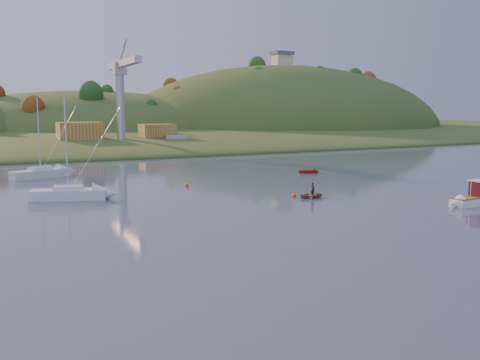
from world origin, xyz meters
name	(u,v)px	position (x,y,z in m)	size (l,w,h in m)	color
far_shore	(57,133)	(0.00, 230.00, 0.00)	(620.00, 220.00, 1.50)	#2F451B
shore_slope	(83,141)	(0.00, 165.00, 0.00)	(640.00, 150.00, 7.00)	#2F451B
hill_center	(88,134)	(10.00, 210.00, 0.00)	(140.00, 120.00, 36.00)	#2F451B
hill_right	(281,132)	(95.00, 195.00, 0.00)	(150.00, 130.00, 60.00)	#2F451B
hilltop_house	(282,58)	(95.00, 195.00, 33.40)	(9.00, 7.00, 6.45)	beige
hillside_trees	(74,138)	(0.00, 185.00, 0.00)	(280.00, 50.00, 32.00)	#234F1C
wharf	(131,144)	(5.00, 122.00, 1.20)	(42.00, 16.00, 2.40)	slate
shed_west	(80,131)	(-8.00, 123.00, 4.80)	(11.00, 8.00, 4.80)	olive
shed_east	(157,131)	(13.00, 124.00, 4.40)	(9.00, 7.00, 4.00)	olive
dock_crane	(121,83)	(2.00, 118.39, 17.17)	(3.20, 28.00, 20.30)	#B7B7BC
fishing_boat	(468,199)	(16.39, 21.57, 0.81)	(5.86, 2.21, 3.67)	white
sailboat_near	(41,173)	(-23.44, 68.23, 0.79)	(9.36, 5.55, 12.45)	silver
sailboat_far	(68,193)	(-22.69, 45.45, 0.77)	(9.10, 5.17, 12.09)	silver
canoe	(313,195)	(3.99, 33.69, 0.31)	(2.16, 3.02, 0.63)	#89684B
paddler	(313,191)	(3.99, 33.69, 0.79)	(0.58, 0.38, 1.58)	black
red_tender	(311,171)	(17.88, 54.74, 0.25)	(3.64, 2.48, 1.18)	#51110B
work_vessel	(176,144)	(16.39, 118.00, 1.24)	(14.13, 7.00, 3.48)	slate
buoy_1	(294,195)	(2.26, 35.11, 0.25)	(0.50, 0.50, 0.50)	#FB540D
buoy_3	(187,185)	(-6.41, 49.01, 0.25)	(0.50, 0.50, 0.50)	#FB540D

